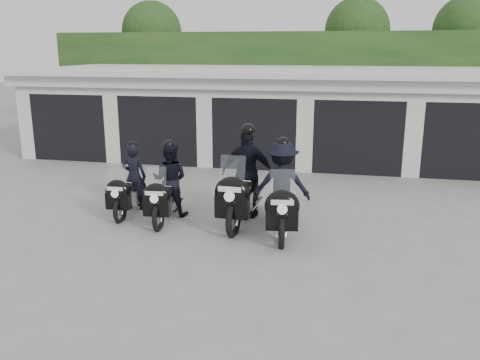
% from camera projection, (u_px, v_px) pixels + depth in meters
% --- Properties ---
extents(ground, '(80.00, 80.00, 0.00)m').
position_uv_depth(ground, '(206.00, 229.00, 10.60)').
color(ground, gray).
rests_on(ground, ground).
extents(garage_block, '(16.40, 6.80, 2.96)m').
position_uv_depth(garage_block, '(267.00, 113.00, 17.86)').
color(garage_block, silver).
rests_on(garage_block, ground).
extents(background_vegetation, '(20.00, 3.90, 5.80)m').
position_uv_depth(background_vegetation, '(293.00, 69.00, 22.05)').
color(background_vegetation, '#193914').
rests_on(background_vegetation, ground).
extents(police_bike_a, '(0.62, 1.93, 1.68)m').
position_uv_depth(police_bike_a, '(130.00, 184.00, 11.53)').
color(police_bike_a, black).
rests_on(police_bike_a, ground).
extents(police_bike_b, '(0.85, 2.05, 1.78)m').
position_uv_depth(police_bike_b, '(168.00, 185.00, 11.16)').
color(police_bike_b, black).
rests_on(police_bike_b, ground).
extents(police_bike_c, '(1.22, 2.50, 2.17)m').
position_uv_depth(police_bike_c, '(246.00, 179.00, 10.96)').
color(police_bike_c, black).
rests_on(police_bike_c, ground).
extents(police_bike_d, '(1.26, 2.27, 1.99)m').
position_uv_depth(police_bike_d, '(282.00, 190.00, 10.38)').
color(police_bike_d, black).
rests_on(police_bike_d, ground).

